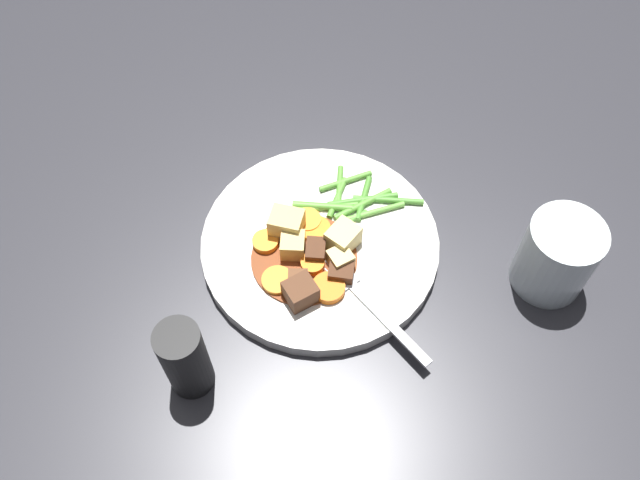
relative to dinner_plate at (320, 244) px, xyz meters
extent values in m
plane|color=#2D2D33|center=(0.00, 0.00, -0.01)|extent=(3.00, 3.00, 0.00)
cylinder|color=white|center=(0.00, 0.00, 0.00)|extent=(0.26, 0.26, 0.02)
cylinder|color=brown|center=(0.03, 0.00, 0.01)|extent=(0.12, 0.12, 0.00)
cylinder|color=orange|center=(0.05, 0.04, 0.01)|extent=(0.05, 0.05, 0.01)
cylinder|color=orange|center=(-0.01, -0.01, 0.01)|extent=(0.05, 0.05, 0.01)
cylinder|color=orange|center=(0.04, -0.05, 0.01)|extent=(0.04, 0.04, 0.01)
cylinder|color=orange|center=(-0.01, -0.02, 0.01)|extent=(0.04, 0.04, 0.01)
cylinder|color=orange|center=(0.07, -0.01, 0.01)|extent=(0.04, 0.04, 0.01)
cylinder|color=orange|center=(0.03, 0.01, 0.01)|extent=(0.03, 0.03, 0.01)
cube|color=#DBBC6B|center=(0.01, -0.04, 0.03)|extent=(0.04, 0.04, 0.03)
cube|color=#E5CC7A|center=(0.01, 0.04, 0.02)|extent=(0.03, 0.03, 0.02)
cube|color=#DBBC6B|center=(0.03, -0.02, 0.02)|extent=(0.04, 0.04, 0.03)
cube|color=#E5CC7A|center=(-0.01, 0.02, 0.02)|extent=(0.03, 0.03, 0.03)
cube|color=brown|center=(0.06, 0.01, 0.02)|extent=(0.03, 0.03, 0.02)
cube|color=#4C2B19|center=(0.02, 0.04, 0.02)|extent=(0.03, 0.03, 0.02)
cube|color=#4C2B19|center=(0.02, 0.01, 0.02)|extent=(0.03, 0.03, 0.02)
cube|color=#56331E|center=(0.07, 0.02, 0.02)|extent=(0.04, 0.04, 0.03)
cylinder|color=#4C8E33|center=(-0.09, 0.03, 0.01)|extent=(0.05, 0.07, 0.01)
cylinder|color=#599E38|center=(-0.07, 0.01, 0.01)|extent=(0.07, 0.04, 0.01)
cylinder|color=#599E38|center=(-0.04, -0.02, 0.01)|extent=(0.04, 0.06, 0.01)
cylinder|color=#4C8E33|center=(-0.07, 0.01, 0.01)|extent=(0.06, 0.06, 0.01)
cylinder|color=#4C8E33|center=(-0.03, 0.01, 0.01)|extent=(0.05, 0.02, 0.01)
cylinder|color=#599E38|center=(-0.08, -0.02, 0.01)|extent=(0.06, 0.04, 0.01)
cylinder|color=#599E38|center=(-0.06, -0.02, 0.01)|extent=(0.06, 0.02, 0.01)
cylinder|color=#599E38|center=(-0.04, -0.02, 0.01)|extent=(0.06, 0.06, 0.01)
cylinder|color=#66AD42|center=(-0.06, 0.03, 0.01)|extent=(0.06, 0.05, 0.01)
cylinder|color=#4C8E33|center=(-0.07, 0.01, 0.01)|extent=(0.06, 0.03, 0.01)
cylinder|color=#599E38|center=(-0.07, -0.02, 0.01)|extent=(0.06, 0.04, 0.01)
cube|color=silver|center=(0.04, 0.12, 0.01)|extent=(0.04, 0.11, 0.00)
cube|color=silver|center=(0.03, 0.05, 0.01)|extent=(0.03, 0.02, 0.00)
cylinder|color=silver|center=(0.01, 0.03, 0.01)|extent=(0.01, 0.04, 0.00)
cylinder|color=silver|center=(0.02, 0.03, 0.01)|extent=(0.01, 0.04, 0.00)
cylinder|color=silver|center=(0.02, 0.02, 0.01)|extent=(0.01, 0.04, 0.00)
cylinder|color=silver|center=(0.03, 0.02, 0.01)|extent=(0.01, 0.04, 0.00)
cylinder|color=silver|center=(-0.11, 0.22, 0.04)|extent=(0.08, 0.08, 0.09)
cylinder|color=black|center=(0.20, -0.02, 0.04)|extent=(0.04, 0.04, 0.10)
camera|label=1|loc=(0.33, 0.23, 0.64)|focal=37.73mm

